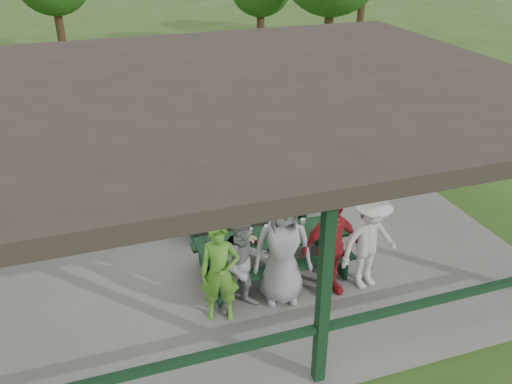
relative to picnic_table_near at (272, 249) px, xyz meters
name	(u,v)px	position (x,y,z in m)	size (l,w,h in m)	color
ground	(238,244)	(-0.27, 1.20, -0.58)	(90.00, 90.00, 0.00)	#2B4A17
concrete_slab	(238,242)	(-0.27, 1.20, -0.53)	(10.00, 8.00, 0.10)	slate
pavilion_structure	(235,90)	(-0.27, 1.20, 2.59)	(10.60, 8.60, 3.24)	black
picnic_table_near	(272,249)	(0.00, 0.00, 0.00)	(2.66, 1.39, 0.75)	black
picnic_table_far	(241,198)	(0.07, 2.00, 0.00)	(2.71, 1.39, 0.75)	black
table_setting	(278,231)	(0.13, 0.05, 0.31)	(2.37, 0.45, 0.10)	white
contestant_green	(220,273)	(-1.19, -0.90, 0.37)	(0.62, 0.41, 1.70)	#53972B
contestant_grey_left	(244,264)	(-0.77, -0.81, 0.39)	(0.84, 0.65, 1.73)	gray
contestant_grey_mid	(283,249)	(-0.10, -0.77, 0.51)	(0.96, 0.63, 1.97)	gray
contestant_red	(330,247)	(0.71, -0.86, 0.42)	(1.06, 0.44, 1.80)	#A92027
contestant_white_fedora	(370,241)	(1.41, -0.91, 0.41)	(1.24, 0.85, 1.82)	silver
spectator_lblue	(194,175)	(-0.73, 2.90, 0.27)	(1.38, 0.44, 1.49)	#7EB1C4
spectator_blue	(134,168)	(-1.93, 3.40, 0.40)	(0.64, 0.42, 1.74)	#426FAD
spectator_grey	(292,161)	(1.52, 2.76, 0.32)	(0.77, 0.60, 1.59)	gray
pickup_truck	(240,95)	(2.02, 8.32, 0.18)	(2.52, 5.48, 1.52)	silver
farm_trailer	(96,113)	(-2.43, 8.22, 0.13)	(4.07, 1.94, 1.42)	navy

